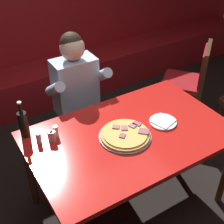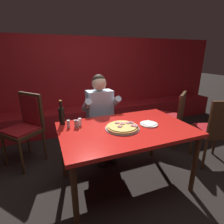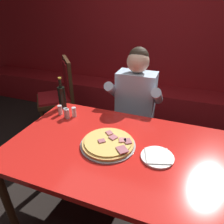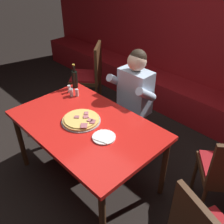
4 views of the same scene
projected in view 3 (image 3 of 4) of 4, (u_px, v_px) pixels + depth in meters
The scene contains 13 objects.
ground_plane at pixel (115, 215), 1.73m from camera, with size 24.00×24.00×0.00m, color black.
booth_wall_panel at pixel (162, 53), 3.07m from camera, with size 6.80×0.16×1.90m, color maroon.
booth_bench at pixel (154, 103), 3.15m from camera, with size 6.46×0.48×0.46m, color maroon.
main_dining_table at pixel (116, 154), 1.40m from camera, with size 1.48×0.94×0.76m.
pizza at pixel (108, 143), 1.37m from camera, with size 0.38×0.38×0.05m.
plate_white_paper at pixel (157, 157), 1.26m from camera, with size 0.21×0.21×0.02m.
beer_bottle at pixel (62, 96), 1.83m from camera, with size 0.07×0.07×0.29m.
shaker_black_pepper at pixel (60, 110), 1.74m from camera, with size 0.04×0.04×0.09m.
shaker_parmesan at pixel (66, 113), 1.69m from camera, with size 0.04×0.04×0.09m.
shaker_red_pepper_flakes at pixel (67, 114), 1.68m from camera, with size 0.04×0.04×0.09m.
shaker_oregano at pixel (74, 112), 1.71m from camera, with size 0.04×0.04×0.09m.
diner_seated_blue_shirt at pixel (133, 107), 1.99m from camera, with size 0.53×0.53×1.27m.
dining_chair_far_left at pixel (60, 92), 2.59m from camera, with size 0.62×0.62×1.03m.
Camera 3 is at (0.35, -1.03, 1.62)m, focal length 32.00 mm.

